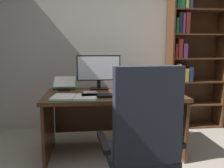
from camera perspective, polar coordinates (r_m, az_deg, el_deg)
wall_back at (r=3.69m, az=1.63°, el=11.93°), size 4.66×0.12×2.86m
desk at (r=2.80m, az=0.08°, el=-5.80°), size 1.54×0.82×0.71m
bookshelf at (r=3.77m, az=18.29°, el=5.76°), size 0.85×0.31×2.13m
office_chair at (r=1.84m, az=7.33°, el=-15.54°), size 0.64×0.60×1.10m
monitor at (r=2.91m, az=-3.24°, el=2.97°), size 0.54×0.16×0.42m
laptop at (r=3.00m, az=5.42°, el=-0.14°), size 0.33×0.28×0.23m
keyboard at (r=2.49m, az=-2.55°, el=-2.81°), size 0.42×0.15×0.02m
computer_mouse at (r=2.53m, az=4.25°, el=-2.47°), size 0.06×0.10×0.04m
reading_stand_with_book at (r=3.00m, az=-11.39°, el=0.19°), size 0.29×0.28×0.15m
open_binder at (r=2.44m, az=-9.03°, el=-3.17°), size 0.50×0.36×0.02m
notepad at (r=2.67m, az=-5.09°, el=-2.20°), size 0.18×0.23×0.01m
pen at (r=2.67m, az=-4.66°, el=-2.01°), size 0.14×0.04×0.01m
coffee_mug at (r=2.83m, az=12.82°, el=-0.89°), size 0.08×0.08×0.10m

